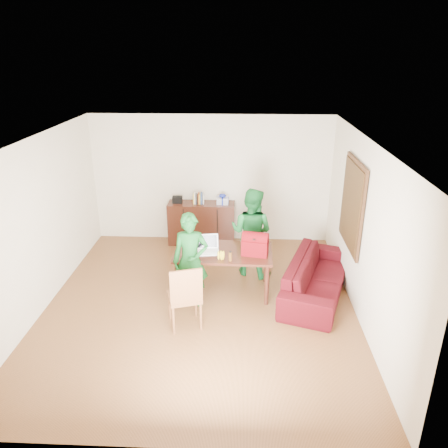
{
  "coord_description": "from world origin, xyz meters",
  "views": [
    {
      "loc": [
        0.67,
        -6.09,
        3.93
      ],
      "look_at": [
        0.36,
        0.7,
        1.17
      ],
      "focal_mm": 35.0,
      "sensor_mm": 36.0,
      "label": 1
    }
  ],
  "objects_px": {
    "chair": "(185,308)",
    "sofa": "(317,277)",
    "person_near": "(191,261)",
    "person_far": "(251,232)",
    "table": "(223,256)",
    "red_bag": "(255,246)",
    "bottle": "(230,256)",
    "laptop": "(208,250)"
  },
  "relations": [
    {
      "from": "table",
      "to": "sofa",
      "type": "height_order",
      "value": "table"
    },
    {
      "from": "table",
      "to": "red_bag",
      "type": "xyz_separation_m",
      "value": [
        0.52,
        -0.1,
        0.25
      ]
    },
    {
      "from": "bottle",
      "to": "sofa",
      "type": "xyz_separation_m",
      "value": [
        1.46,
        0.34,
        -0.53
      ]
    },
    {
      "from": "person_far",
      "to": "table",
      "type": "bearing_deg",
      "value": 79.4
    },
    {
      "from": "laptop",
      "to": "sofa",
      "type": "bearing_deg",
      "value": -6.56
    },
    {
      "from": "table",
      "to": "bottle",
      "type": "relative_size",
      "value": 9.73
    },
    {
      "from": "person_far",
      "to": "sofa",
      "type": "height_order",
      "value": "person_far"
    },
    {
      "from": "person_far",
      "to": "sofa",
      "type": "distance_m",
      "value": 1.41
    },
    {
      "from": "person_far",
      "to": "bottle",
      "type": "height_order",
      "value": "person_far"
    },
    {
      "from": "person_far",
      "to": "bottle",
      "type": "bearing_deg",
      "value": 95.54
    },
    {
      "from": "bottle",
      "to": "table",
      "type": "bearing_deg",
      "value": 109.84
    },
    {
      "from": "person_far",
      "to": "red_bag",
      "type": "xyz_separation_m",
      "value": [
        0.05,
        -0.78,
        0.09
      ]
    },
    {
      "from": "chair",
      "to": "sofa",
      "type": "distance_m",
      "value": 2.35
    },
    {
      "from": "person_far",
      "to": "sofa",
      "type": "bearing_deg",
      "value": 172.26
    },
    {
      "from": "person_far",
      "to": "bottle",
      "type": "xyz_separation_m",
      "value": [
        -0.35,
        -1.03,
        0.02
      ]
    },
    {
      "from": "chair",
      "to": "bottle",
      "type": "height_order",
      "value": "chair"
    },
    {
      "from": "person_near",
      "to": "sofa",
      "type": "height_order",
      "value": "person_near"
    },
    {
      "from": "laptop",
      "to": "bottle",
      "type": "xyz_separation_m",
      "value": [
        0.38,
        -0.28,
        0.04
      ]
    },
    {
      "from": "red_bag",
      "to": "sofa",
      "type": "distance_m",
      "value": 1.22
    },
    {
      "from": "table",
      "to": "person_far",
      "type": "xyz_separation_m",
      "value": [
        0.47,
        0.68,
        0.16
      ]
    },
    {
      "from": "person_far",
      "to": "laptop",
      "type": "height_order",
      "value": "person_far"
    },
    {
      "from": "red_bag",
      "to": "bottle",
      "type": "bearing_deg",
      "value": -136.9
    },
    {
      "from": "chair",
      "to": "person_far",
      "type": "xyz_separation_m",
      "value": [
        1.0,
        1.72,
        0.52
      ]
    },
    {
      "from": "table",
      "to": "red_bag",
      "type": "distance_m",
      "value": 0.59
    },
    {
      "from": "person_near",
      "to": "bottle",
      "type": "bearing_deg",
      "value": 4.5
    },
    {
      "from": "table",
      "to": "chair",
      "type": "relative_size",
      "value": 1.59
    },
    {
      "from": "person_near",
      "to": "laptop",
      "type": "bearing_deg",
      "value": 52.89
    },
    {
      "from": "table",
      "to": "person_far",
      "type": "relative_size",
      "value": 1.0
    },
    {
      "from": "table",
      "to": "red_bag",
      "type": "relative_size",
      "value": 3.93
    },
    {
      "from": "laptop",
      "to": "bottle",
      "type": "bearing_deg",
      "value": -45.0
    },
    {
      "from": "person_far",
      "to": "bottle",
      "type": "relative_size",
      "value": 9.75
    },
    {
      "from": "chair",
      "to": "sofa",
      "type": "height_order",
      "value": "chair"
    },
    {
      "from": "person_far",
      "to": "laptop",
      "type": "bearing_deg",
      "value": 70.07
    },
    {
      "from": "person_near",
      "to": "bottle",
      "type": "height_order",
      "value": "person_near"
    },
    {
      "from": "bottle",
      "to": "red_bag",
      "type": "bearing_deg",
      "value": 32.36
    },
    {
      "from": "person_near",
      "to": "person_far",
      "type": "height_order",
      "value": "person_far"
    },
    {
      "from": "person_near",
      "to": "red_bag",
      "type": "xyz_separation_m",
      "value": [
        1.03,
        0.32,
        0.13
      ]
    },
    {
      "from": "chair",
      "to": "red_bag",
      "type": "relative_size",
      "value": 2.48
    },
    {
      "from": "laptop",
      "to": "red_bag",
      "type": "relative_size",
      "value": 0.95
    },
    {
      "from": "bottle",
      "to": "red_bag",
      "type": "xyz_separation_m",
      "value": [
        0.4,
        0.25,
        0.07
      ]
    },
    {
      "from": "laptop",
      "to": "sofa",
      "type": "xyz_separation_m",
      "value": [
        1.84,
        0.06,
        -0.49
      ]
    },
    {
      "from": "table",
      "to": "laptop",
      "type": "relative_size",
      "value": 4.13
    }
  ]
}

